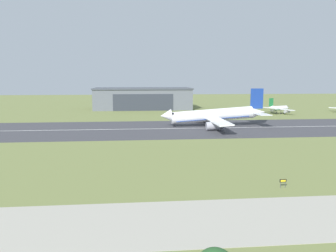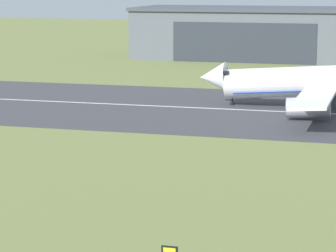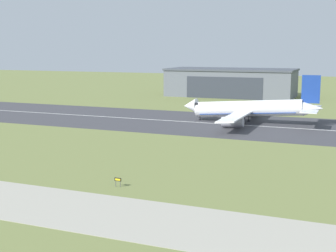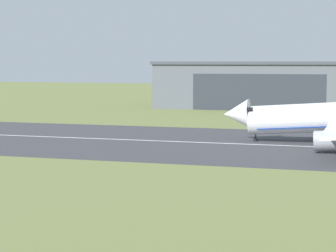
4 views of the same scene
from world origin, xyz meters
name	(u,v)px [view 2 (image 2 of 4)]	position (x,y,z in m)	size (l,w,h in m)	color
ground_plane	(164,196)	(0.00, 54.57, 0.00)	(692.79, 692.79, 0.00)	olive
runway_strip	(256,111)	(0.00, 109.14, 0.03)	(452.79, 48.05, 0.06)	#3D3D42
runway_centreline	(256,110)	(0.00, 109.14, 0.07)	(407.52, 0.70, 0.01)	silver
hangar_building	(253,33)	(-16.29, 198.78, 7.00)	(63.75, 29.43, 13.97)	slate
airplane_landing	(330,82)	(11.33, 114.19, 4.57)	(45.25, 51.56, 15.83)	white
runway_sign	(170,252)	(5.95, 35.43, 1.18)	(1.27, 0.13, 1.61)	#4C4C51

